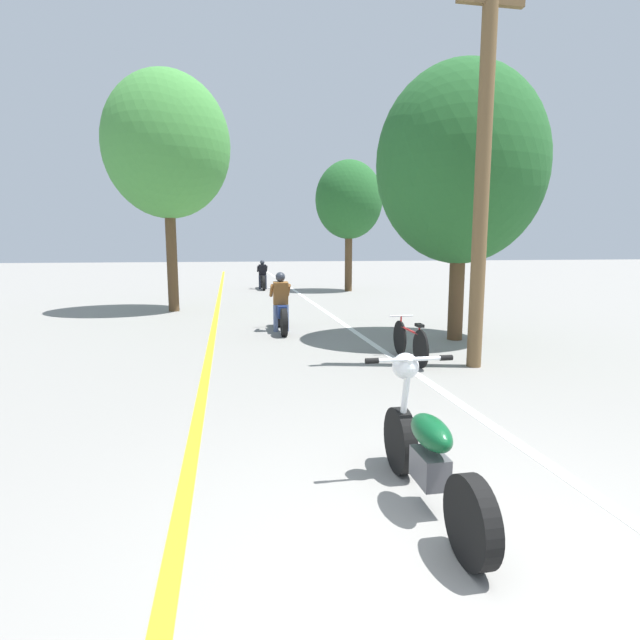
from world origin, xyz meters
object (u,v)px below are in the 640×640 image
Objects in this scene: roadside_tree_left at (167,146)px; motorcycle_rider_far at (263,278)px; motorcycle_foreground at (427,452)px; utility_pole at (483,168)px; bicycle_parked at (410,342)px; roadside_tree_right_near at (461,165)px; roadside_tree_right_far at (349,200)px; motorcycle_rider_lead at (281,309)px.

roadside_tree_left is 3.28× the size of motorcycle_rider_far.
motorcycle_rider_far is (3.24, 7.41, -4.42)m from roadside_tree_left.
motorcycle_foreground is at bearing -75.67° from roadside_tree_left.
bicycle_parked is (-0.93, 0.58, -2.89)m from utility_pole.
motorcycle_rider_far is (-2.50, 15.70, -2.73)m from utility_pole.
roadside_tree_right_near is at bearing 63.01° from motorcycle_foreground.
roadside_tree_right_far reaches higher than motorcycle_foreground.
motorcycle_rider_lead is 3.99m from bicycle_parked.
roadside_tree_right_far is at bearing 81.05° from bicycle_parked.
motorcycle_foreground is at bearing -108.94° from bicycle_parked.
roadside_tree_right_near is 0.81× the size of roadside_tree_left.
roadside_tree_right_far reaches higher than bicycle_parked.
roadside_tree_left reaches higher than roadside_tree_right_near.
utility_pole is 3.25× the size of motorcycle_foreground.
utility_pole is at bearing -107.97° from roadside_tree_right_near.
roadside_tree_left is (-6.93, -5.69, 0.98)m from roadside_tree_right_far.
motorcycle_rider_far is at bearing 95.95° from bicycle_parked.
roadside_tree_left reaches higher than motorcycle_rider_far.
motorcycle_rider_far reaches higher than motorcycle_foreground.
utility_pole is at bearing -94.84° from roadside_tree_right_far.
roadside_tree_right_far is at bearing 39.41° from roadside_tree_left.
roadside_tree_right_far is at bearing 78.36° from motorcycle_foreground.
roadside_tree_left is 6.76m from motorcycle_rider_lead.
roadside_tree_right_near is at bearing -25.55° from motorcycle_rider_lead.
roadside_tree_left is 13.63m from motorcycle_foreground.
motorcycle_foreground is at bearing -116.99° from roadside_tree_right_near.
motorcycle_rider_far is at bearing 99.06° from utility_pole.
motorcycle_foreground is 0.98× the size of motorcycle_rider_lead.
motorcycle_foreground is at bearing -90.15° from motorcycle_rider_far.
bicycle_parked is at bearing -58.06° from roadside_tree_left.
motorcycle_rider_far is at bearing 66.38° from roadside_tree_left.
utility_pole is 3.18× the size of motorcycle_rider_lead.
motorcycle_rider_lead is (2.90, -4.23, -4.40)m from roadside_tree_left.
roadside_tree_right_near reaches higher than motorcycle_foreground.
roadside_tree_right_near is at bearing 46.30° from bicycle_parked.
utility_pole is 0.89× the size of roadside_tree_left.
roadside_tree_right_near reaches higher than roadside_tree_right_far.
roadside_tree_right_near is at bearing 72.03° from utility_pole.
roadside_tree_left is at bearing 121.94° from bicycle_parked.
motorcycle_foreground is (-3.74, -18.16, -3.51)m from roadside_tree_right_far.
bicycle_parked is (1.63, 4.75, -0.09)m from motorcycle_foreground.
motorcycle_foreground is 0.90× the size of motorcycle_rider_far.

